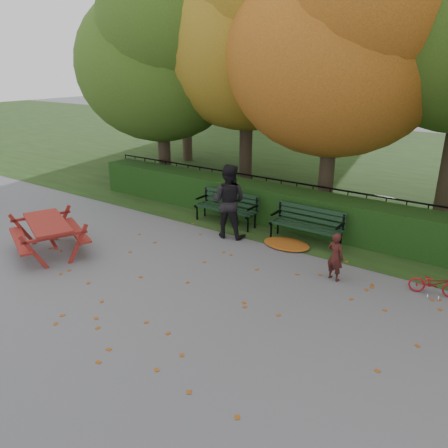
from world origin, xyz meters
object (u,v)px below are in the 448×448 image
Objects in this scene: picnic_table at (48,228)px; child at (335,257)px; tree_b at (254,21)px; bicycle at (434,283)px; tree_a at (162,52)px; bench_left at (227,205)px; adult at (228,201)px; tree_f at (187,23)px; bench_right at (307,222)px; tree_c at (347,37)px.

child is at bearing 46.65° from picnic_table.
tree_b reaches higher than bicycle.
bench_left is at bearing -25.76° from tree_a.
picnic_table is 2.23× the size of child.
bench_left is at bearing -69.42° from tree_b.
child reaches higher than bench_left.
adult reaches higher than child.
tree_a is at bearing -156.95° from tree_b.
tree_f reaches higher than tree_b.
picnic_table is (-2.23, -4.07, 0.09)m from bench_left.
bench_right is (6.29, -1.88, -4.00)m from tree_a.
bench_left is 0.79× the size of picnic_table.
tree_b is 5.32m from tree_f.
tree_a is at bearing -176.35° from tree_c.
tree_c is 4.44× the size of bench_right.
picnic_table is at bearing 38.74° from child.
adult is at bearing -116.84° from tree_c.
tree_b is at bearing -27.99° from tree_f.
tree_b is 4.88× the size of bench_left.
child is at bearing -49.06° from bench_right.
tree_f is 10.19m from adult.
tree_b reaches higher than adult.
tree_b reaches higher than bench_left.
bench_right is at bearing -33.45° from child.
bench_right is at bearing 59.61° from bicycle.
tree_f is 4.85× the size of adult.
tree_a is at bearing -62.02° from tree_f.
tree_b reaches higher than picnic_table.
picnic_table is at bearing -138.72° from bench_right.
bench_left is at bearing -6.66° from child.
bench_left is 4.64m from picnic_table.
tree_b is 4.88× the size of bench_right.
tree_b reaches higher than bench_right.
tree_f reaches higher than bicycle.
tree_c is 5.31m from bench_left.
bicycle is (5.54, -1.03, -0.28)m from bench_left.
tree_a is 8.24× the size of bicycle.
picnic_table is 8.35m from bicycle.
tree_b is at bearing -27.58° from child.
picnic_table is at bearing -118.77° from bench_left.
tree_a is at bearing 163.39° from bench_right.
bench_right is 0.79× the size of picnic_table.
picnic_table reaches higher than bicycle.
bicycle is at bearing -17.13° from tree_a.
tree_c is (3.28, -0.78, -0.58)m from tree_b.
tree_f is 10.11× the size of bicycle.
bench_left reaches higher than bicycle.
tree_b is 8.64m from picnic_table.
tree_b is at bearing 110.58° from bench_left.
tree_a is 6.32m from adult.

